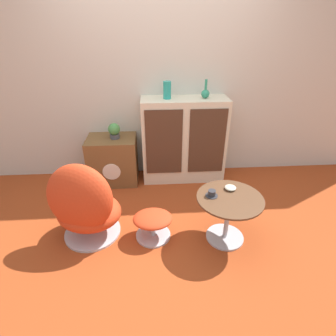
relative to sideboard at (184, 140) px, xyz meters
name	(u,v)px	position (x,y,z in m)	size (l,w,h in m)	color
ground_plane	(168,235)	(-0.27, -1.12, -0.53)	(12.00, 12.00, 0.00)	#9E3D19
wall_back	(161,74)	(-0.27, 0.22, 0.77)	(6.40, 0.06, 2.60)	beige
sideboard	(184,140)	(0.00, 0.00, 0.00)	(1.04, 0.39, 1.06)	beige
tv_console	(113,160)	(-0.90, -0.03, -0.23)	(0.60, 0.45, 0.60)	brown
egg_chair	(85,206)	(-1.03, -1.08, -0.16)	(0.74, 0.70, 0.83)	#B7B7BC
ottoman	(153,222)	(-0.42, -1.11, -0.36)	(0.38, 0.34, 0.26)	#B7B7BC
coffee_table	(228,211)	(0.28, -1.19, -0.20)	(0.60, 0.60, 0.48)	#B7B7BC
vase_leftmost	(167,90)	(-0.21, 0.00, 0.63)	(0.09, 0.09, 0.20)	teal
vase_inner_left	(205,93)	(0.24, 0.00, 0.59)	(0.10, 0.10, 0.21)	#2D8E6B
potted_plant	(114,131)	(-0.85, -0.03, 0.16)	(0.14, 0.14, 0.19)	#4C4C51
teacup	(212,194)	(0.12, -1.15, -0.03)	(0.11, 0.11, 0.06)	#2D2D33
bowl	(230,188)	(0.31, -1.06, -0.04)	(0.11, 0.11, 0.04)	beige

